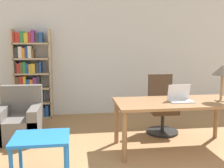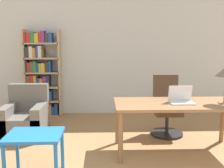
{
  "view_description": "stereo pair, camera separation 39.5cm",
  "coord_description": "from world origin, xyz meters",
  "px_view_note": "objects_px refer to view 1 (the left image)",
  "views": [
    {
      "loc": [
        -0.8,
        -1.38,
        1.61
      ],
      "look_at": [
        -0.27,
        2.49,
        1.0
      ],
      "focal_mm": 42.0,
      "sensor_mm": 36.0,
      "label": 1
    },
    {
      "loc": [
        -0.41,
        -1.42,
        1.61
      ],
      "look_at": [
        -0.27,
        2.49,
        1.0
      ],
      "focal_mm": 42.0,
      "sensor_mm": 36.0,
      "label": 2
    }
  ],
  "objects_px": {
    "desk": "(176,107)",
    "side_table_blue": "(41,143)",
    "table_lamp": "(223,71)",
    "armchair": "(20,122)",
    "laptop": "(180,98)",
    "office_chair": "(162,108)",
    "bookshelf": "(31,77)"
  },
  "relations": [
    {
      "from": "laptop",
      "to": "table_lamp",
      "type": "height_order",
      "value": "table_lamp"
    },
    {
      "from": "office_chair",
      "to": "side_table_blue",
      "type": "distance_m",
      "value": 2.45
    },
    {
      "from": "laptop",
      "to": "table_lamp",
      "type": "distance_m",
      "value": 0.74
    },
    {
      "from": "armchair",
      "to": "side_table_blue",
      "type": "bearing_deg",
      "value": -70.24
    },
    {
      "from": "side_table_blue",
      "to": "armchair",
      "type": "xyz_separation_m",
      "value": [
        -0.55,
        1.53,
        -0.19
      ]
    },
    {
      "from": "office_chair",
      "to": "table_lamp",
      "type": "bearing_deg",
      "value": -53.6
    },
    {
      "from": "office_chair",
      "to": "side_table_blue",
      "type": "bearing_deg",
      "value": -142.4
    },
    {
      "from": "laptop",
      "to": "office_chair",
      "type": "height_order",
      "value": "office_chair"
    },
    {
      "from": "table_lamp",
      "to": "office_chair",
      "type": "bearing_deg",
      "value": 126.4
    },
    {
      "from": "laptop",
      "to": "desk",
      "type": "bearing_deg",
      "value": 152.38
    },
    {
      "from": "desk",
      "to": "laptop",
      "type": "xyz_separation_m",
      "value": [
        0.04,
        -0.02,
        0.14
      ]
    },
    {
      "from": "laptop",
      "to": "table_lamp",
      "type": "bearing_deg",
      "value": -4.52
    },
    {
      "from": "armchair",
      "to": "bookshelf",
      "type": "distance_m",
      "value": 1.38
    },
    {
      "from": "desk",
      "to": "side_table_blue",
      "type": "distance_m",
      "value": 2.04
    },
    {
      "from": "desk",
      "to": "side_table_blue",
      "type": "height_order",
      "value": "desk"
    },
    {
      "from": "side_table_blue",
      "to": "table_lamp",
      "type": "bearing_deg",
      "value": 14.02
    },
    {
      "from": "desk",
      "to": "armchair",
      "type": "height_order",
      "value": "armchair"
    },
    {
      "from": "laptop",
      "to": "office_chair",
      "type": "xyz_separation_m",
      "value": [
        -0.01,
        0.8,
        -0.35
      ]
    },
    {
      "from": "office_chair",
      "to": "armchair",
      "type": "xyz_separation_m",
      "value": [
        -2.49,
        0.04,
        -0.17
      ]
    },
    {
      "from": "desk",
      "to": "bookshelf",
      "type": "relative_size",
      "value": 0.97
    },
    {
      "from": "office_chair",
      "to": "armchair",
      "type": "relative_size",
      "value": 1.21
    },
    {
      "from": "side_table_blue",
      "to": "bookshelf",
      "type": "bearing_deg",
      "value": 101.17
    },
    {
      "from": "laptop",
      "to": "armchair",
      "type": "height_order",
      "value": "laptop"
    },
    {
      "from": "desk",
      "to": "armchair",
      "type": "relative_size",
      "value": 2.11
    },
    {
      "from": "bookshelf",
      "to": "side_table_blue",
      "type": "bearing_deg",
      "value": -78.83
    },
    {
      "from": "table_lamp",
      "to": "armchair",
      "type": "bearing_deg",
      "value": 164.09
    },
    {
      "from": "desk",
      "to": "side_table_blue",
      "type": "bearing_deg",
      "value": -159.45
    },
    {
      "from": "bookshelf",
      "to": "table_lamp",
      "type": "bearing_deg",
      "value": -34.25
    },
    {
      "from": "desk",
      "to": "table_lamp",
      "type": "xyz_separation_m",
      "value": [
        0.67,
        -0.07,
        0.53
      ]
    },
    {
      "from": "table_lamp",
      "to": "office_chair",
      "type": "xyz_separation_m",
      "value": [
        -0.63,
        0.85,
        -0.74
      ]
    },
    {
      "from": "side_table_blue",
      "to": "office_chair",
      "type": "bearing_deg",
      "value": 37.6
    },
    {
      "from": "office_chair",
      "to": "bookshelf",
      "type": "bearing_deg",
      "value": 152.98
    }
  ]
}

